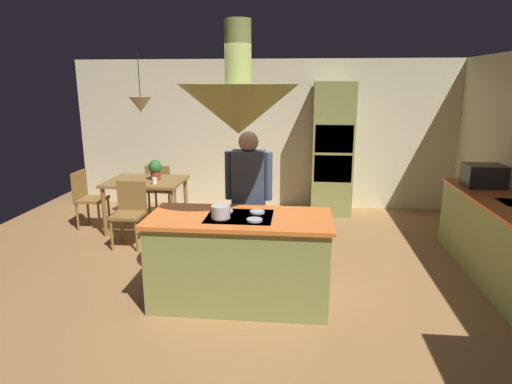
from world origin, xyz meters
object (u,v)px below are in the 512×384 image
(cup_on_table, at_px, (154,181))
(chair_facing_island, at_px, (130,209))
(potted_plant_on_table, at_px, (155,169))
(chair_at_corner, at_px, (87,195))
(person_at_island, at_px, (249,195))
(kitchen_island, at_px, (240,259))
(microwave_on_counter, at_px, (484,176))
(cooking_pot_on_cooktop, at_px, (221,212))
(chair_by_back_wall, at_px, (160,187))
(dining_table, at_px, (146,187))
(oven_tower, at_px, (332,149))

(cup_on_table, bearing_deg, chair_facing_island, -115.87)
(chair_facing_island, distance_m, cup_on_table, 0.57)
(potted_plant_on_table, relative_size, cup_on_table, 3.33)
(chair_at_corner, height_order, cup_on_table, chair_at_corner)
(person_at_island, bearing_deg, chair_facing_island, 156.04)
(kitchen_island, bearing_deg, potted_plant_on_table, 126.06)
(cup_on_table, bearing_deg, person_at_island, -38.74)
(chair_facing_island, bearing_deg, microwave_on_counter, 1.07)
(person_at_island, relative_size, cooking_pot_on_cooktop, 9.18)
(chair_by_back_wall, relative_size, cooking_pot_on_cooktop, 4.83)
(dining_table, bearing_deg, microwave_on_counter, -7.21)
(person_at_island, bearing_deg, chair_by_back_wall, 129.43)
(oven_tower, height_order, cooking_pot_on_cooktop, oven_tower)
(person_at_island, xyz_separation_m, cup_on_table, (-1.50, 1.20, -0.14))
(oven_tower, height_order, microwave_on_counter, oven_tower)
(chair_at_corner, height_order, microwave_on_counter, microwave_on_counter)
(potted_plant_on_table, distance_m, cooking_pot_on_cooktop, 2.65)
(person_at_island, height_order, cup_on_table, person_at_island)
(kitchen_island, bearing_deg, cup_on_table, 128.32)
(chair_at_corner, xyz_separation_m, potted_plant_on_table, (1.08, 0.03, 0.42))
(oven_tower, height_order, chair_by_back_wall, oven_tower)
(dining_table, bearing_deg, chair_by_back_wall, 90.00)
(person_at_island, distance_m, chair_facing_island, 1.92)
(chair_by_back_wall, distance_m, chair_at_corner, 1.14)
(oven_tower, distance_m, chair_by_back_wall, 2.90)
(dining_table, xyz_separation_m, person_at_island, (1.71, -1.42, 0.29))
(cup_on_table, xyz_separation_m, cooking_pot_on_cooktop, (1.33, -2.01, 0.18))
(dining_table, relative_size, microwave_on_counter, 2.42)
(oven_tower, relative_size, potted_plant_on_table, 7.26)
(chair_facing_island, distance_m, microwave_on_counter, 4.57)
(cooking_pot_on_cooktop, bearing_deg, oven_tower, 69.52)
(kitchen_island, relative_size, chair_by_back_wall, 2.06)
(chair_facing_island, height_order, potted_plant_on_table, potted_plant_on_table)
(chair_by_back_wall, bearing_deg, microwave_on_counter, 164.80)
(chair_facing_island, relative_size, chair_at_corner, 1.00)
(chair_facing_island, distance_m, chair_by_back_wall, 1.32)
(chair_by_back_wall, bearing_deg, cup_on_table, 103.66)
(person_at_island, height_order, potted_plant_on_table, person_at_island)
(kitchen_island, bearing_deg, microwave_on_counter, 28.25)
(chair_facing_island, bearing_deg, person_at_island, -23.96)
(person_at_island, xyz_separation_m, chair_by_back_wall, (-1.71, 2.08, -0.44))
(potted_plant_on_table, relative_size, microwave_on_counter, 0.65)
(oven_tower, relative_size, cooking_pot_on_cooktop, 12.11)
(dining_table, relative_size, cooking_pot_on_cooktop, 6.18)
(potted_plant_on_table, bearing_deg, cup_on_table, -75.62)
(chair_at_corner, xyz_separation_m, cup_on_table, (1.15, -0.22, 0.30))
(oven_tower, xyz_separation_m, chair_by_back_wall, (-2.80, -0.48, -0.59))
(person_at_island, distance_m, potted_plant_on_table, 2.13)
(potted_plant_on_table, bearing_deg, person_at_island, -42.88)
(chair_facing_island, bearing_deg, cooking_pot_on_cooktop, -45.56)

